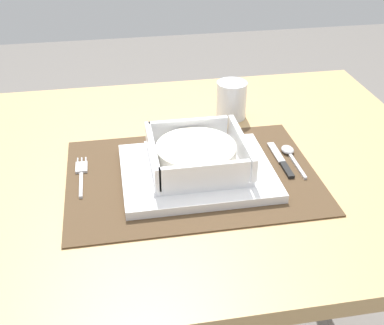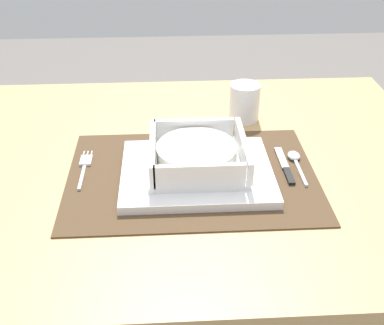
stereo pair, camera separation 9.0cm
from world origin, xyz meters
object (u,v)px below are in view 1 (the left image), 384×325
Objects in this scene: dining_table at (191,199)px; fork at (81,173)px; porridge_bowl at (198,155)px; spoon at (290,153)px; butter_knife at (282,162)px; drinking_glass at (231,102)px.

fork is at bearing -174.40° from dining_table.
dining_table is 5.70× the size of porridge_bowl.
porridge_bowl reaches higher than fork.
spoon is at bearing 0.58° from fork.
drinking_glass reaches higher than butter_knife.
butter_knife is 1.54× the size of drinking_glass.
porridge_bowl is 1.36× the size of butter_knife.
spoon is (0.40, -0.00, 0.00)m from fork.
butter_knife is at bearing -3.16° from fork.
dining_table is 11.96× the size of drinking_glass.
spoon reaches higher than dining_table.
porridge_bowl is at bearing -118.28° from drinking_glass.
spoon is 0.03m from butter_knife.
fork is at bearing 172.05° from porridge_bowl.
drinking_glass is (-0.05, 0.21, 0.03)m from butter_knife.
fork is 0.38m from drinking_glass.
drinking_glass is (-0.07, 0.19, 0.03)m from spoon.
dining_table is 8.61× the size of spoon.
porridge_bowl is at bearing -86.43° from dining_table.
drinking_glass is at bearing 54.29° from dining_table.
drinking_glass is (0.12, 0.17, 0.13)m from dining_table.
dining_table is 0.22m from spoon.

